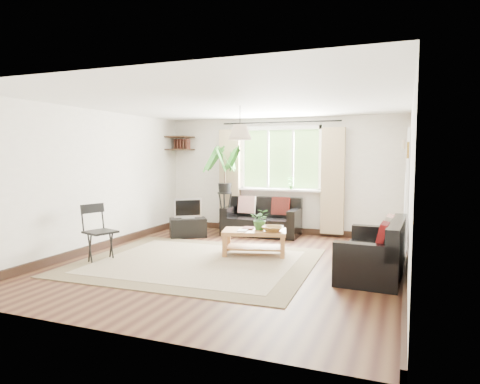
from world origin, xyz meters
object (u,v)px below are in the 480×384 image
at_px(coffee_table, 254,243).
at_px(folding_chair, 100,233).
at_px(tv_stand, 188,228).
at_px(palm_stand, 225,189).
at_px(sofa_right, 373,249).
at_px(sofa_back, 261,218).

xyz_separation_m(coffee_table, folding_chair, (-2.09, -1.21, 0.23)).
xyz_separation_m(tv_stand, palm_stand, (0.48, 0.75, 0.73)).
bearing_deg(tv_stand, coffee_table, -64.47).
bearing_deg(sofa_right, tv_stand, -109.14).
bearing_deg(palm_stand, sofa_back, -1.87).
relative_size(coffee_table, palm_stand, 0.55).
bearing_deg(sofa_back, sofa_right, -45.14).
distance_m(coffee_table, folding_chair, 2.43).
height_order(tv_stand, folding_chair, folding_chair).
bearing_deg(palm_stand, tv_stand, -122.37).
bearing_deg(sofa_right, folding_chair, -76.83).
height_order(sofa_right, palm_stand, palm_stand).
height_order(palm_stand, folding_chair, palm_stand).
height_order(coffee_table, palm_stand, palm_stand).
relative_size(sofa_right, coffee_table, 1.52).
height_order(sofa_back, tv_stand, sofa_back).
xyz_separation_m(sofa_back, sofa_right, (2.33, -2.19, 0.00)).
xyz_separation_m(sofa_back, tv_stand, (-1.30, -0.72, -0.17)).
bearing_deg(folding_chair, sofa_back, -11.00).
relative_size(sofa_back, sofa_right, 0.99).
bearing_deg(coffee_table, sofa_right, -14.68).
bearing_deg(coffee_table, folding_chair, -149.92).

